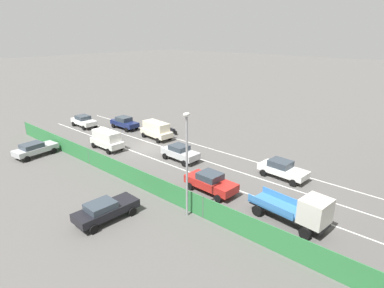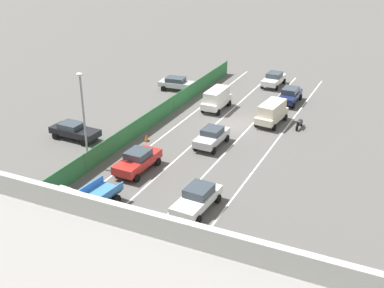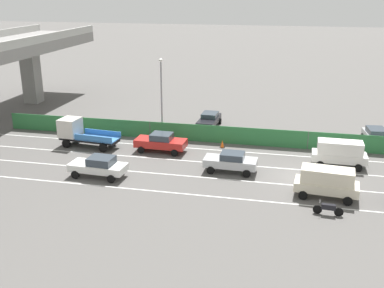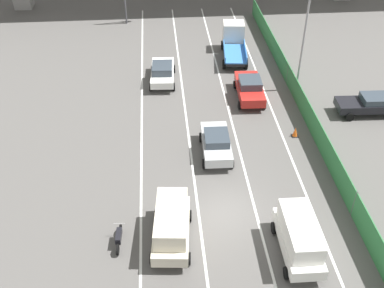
{
  "view_description": "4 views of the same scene",
  "coord_description": "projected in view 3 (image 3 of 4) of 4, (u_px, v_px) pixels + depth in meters",
  "views": [
    {
      "loc": [
        23.0,
        27.61,
        12.99
      ],
      "look_at": [
        0.51,
        7.51,
        2.44
      ],
      "focal_mm": 30.49,
      "sensor_mm": 36.0,
      "label": 1
    },
    {
      "loc": [
        -15.13,
        41.78,
        18.22
      ],
      "look_at": [
        -0.36,
        10.27,
        2.27
      ],
      "focal_mm": 45.9,
      "sensor_mm": 36.0,
      "label": 2
    },
    {
      "loc": [
        -34.26,
        1.1,
        14.23
      ],
      "look_at": [
        0.33,
        8.67,
        2.03
      ],
      "focal_mm": 42.77,
      "sensor_mm": 36.0,
      "label": 3
    },
    {
      "loc": [
        -3.55,
        -18.97,
        19.14
      ],
      "look_at": [
        -1.61,
        4.88,
        1.28
      ],
      "focal_mm": 44.03,
      "sensor_mm": 36.0,
      "label": 4
    }
  ],
  "objects": [
    {
      "name": "car_sedan_red",
      "position": [
        161.0,
        142.0,
        41.42
      ],
      "size": [
        2.21,
        4.68,
        1.72
      ],
      "color": "red",
      "rests_on": "ground"
    },
    {
      "name": "lane_line_mid_right",
      "position": [
        217.0,
        163.0,
        38.93
      ],
      "size": [
        0.14,
        49.56,
        0.01
      ],
      "primitive_type": "cube",
      "color": "silver",
      "rests_on": "ground"
    },
    {
      "name": "motorcycle",
      "position": [
        328.0,
        208.0,
        29.98
      ],
      "size": [
        0.6,
        1.95,
        0.93
      ],
      "color": "black",
      "rests_on": "ground"
    },
    {
      "name": "car_van_cream",
      "position": [
        327.0,
        181.0,
        32.29
      ],
      "size": [
        2.39,
        4.57,
        2.16
      ],
      "color": "beige",
      "rests_on": "ground"
    },
    {
      "name": "traffic_cone",
      "position": [
        222.0,
        144.0,
        42.65
      ],
      "size": [
        0.47,
        0.47,
        0.72
      ],
      "color": "orange",
      "rests_on": "ground"
    },
    {
      "name": "green_fence",
      "position": [
        226.0,
        135.0,
        43.59
      ],
      "size": [
        0.1,
        45.66,
        1.7
      ],
      "color": "#2D753D",
      "rests_on": "ground"
    },
    {
      "name": "parked_sedan_dark",
      "position": [
        209.0,
        120.0,
        48.63
      ],
      "size": [
        4.73,
        2.15,
        1.51
      ],
      "color": "black",
      "rests_on": "ground"
    },
    {
      "name": "lane_line_mid_left",
      "position": [
        210.0,
        178.0,
        35.92
      ],
      "size": [
        0.14,
        49.56,
        0.01
      ],
      "primitive_type": "cube",
      "color": "silver",
      "rests_on": "ground"
    },
    {
      "name": "street_lamp",
      "position": [
        161.0,
        91.0,
        44.14
      ],
      "size": [
        0.6,
        0.36,
        7.83
      ],
      "color": "gray",
      "rests_on": "ground"
    },
    {
      "name": "lane_line_right_edge",
      "position": [
        223.0,
        150.0,
        41.95
      ],
      "size": [
        0.14,
        49.56,
        0.01
      ],
      "primitive_type": "cube",
      "color": "silver",
      "rests_on": "ground"
    },
    {
      "name": "ground_plane",
      "position": [
        298.0,
        177.0,
        36.06
      ],
      "size": [
        300.0,
        300.0,
        0.0
      ],
      "primitive_type": "plane",
      "color": "#565451"
    },
    {
      "name": "flatbed_truck_blue",
      "position": [
        79.0,
        132.0,
        42.89
      ],
      "size": [
        2.62,
        5.81,
        2.56
      ],
      "color": "black",
      "rests_on": "ground"
    },
    {
      "name": "lane_line_left_edge",
      "position": [
        202.0,
        195.0,
        32.91
      ],
      "size": [
        0.14,
        49.56,
        0.01
      ],
      "primitive_type": "cube",
      "color": "silver",
      "rests_on": "ground"
    },
    {
      "name": "car_hatchback_white",
      "position": [
        99.0,
        166.0,
        35.95
      ],
      "size": [
        2.24,
        4.59,
        1.65
      ],
      "color": "silver",
      "rests_on": "ground"
    },
    {
      "name": "car_van_white",
      "position": [
        339.0,
        152.0,
        37.9
      ],
      "size": [
        2.0,
        4.42,
        2.19
      ],
      "color": "silver",
      "rests_on": "ground"
    },
    {
      "name": "car_sedan_silver",
      "position": [
        231.0,
        161.0,
        36.87
      ],
      "size": [
        2.08,
        4.29,
        1.64
      ],
      "color": "#B7BABC",
      "rests_on": "ground"
    },
    {
      "name": "parked_wagon_silver",
      "position": [
        377.0,
        136.0,
        43.24
      ],
      "size": [
        4.65,
        2.37,
        1.53
      ],
      "color": "#B2B5B7",
      "rests_on": "ground"
    }
  ]
}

